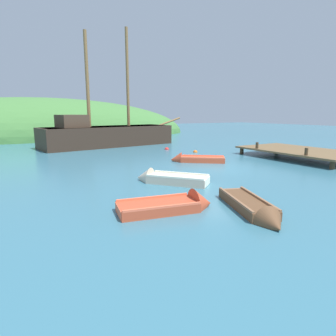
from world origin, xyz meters
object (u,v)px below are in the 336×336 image
at_px(sailing_ship, 107,138).
at_px(rowboat_far, 174,207).
at_px(buoy_red, 167,149).
at_px(rowboat_portside, 253,210).
at_px(rowboat_near_dock, 167,180).
at_px(rowboat_outer_left, 194,160).
at_px(buoy_orange, 195,152).

xyz_separation_m(sailing_ship, rowboat_far, (-3.95, -18.89, -0.63)).
distance_m(rowboat_far, buoy_red, 15.64).
bearing_deg(rowboat_portside, sailing_ship, -165.11).
distance_m(rowboat_near_dock, rowboat_far, 3.70).
bearing_deg(sailing_ship, buoy_red, -63.31).
xyz_separation_m(rowboat_near_dock, rowboat_portside, (0.37, -4.85, -0.03)).
xyz_separation_m(sailing_ship, rowboat_portside, (-1.95, -20.42, -0.62)).
distance_m(rowboat_near_dock, rowboat_outer_left, 5.89).
xyz_separation_m(sailing_ship, rowboat_near_dock, (-2.33, -15.57, -0.59)).
xyz_separation_m(rowboat_portside, buoy_orange, (6.64, 12.52, -0.09)).
bearing_deg(buoy_orange, rowboat_outer_left, -126.52).
distance_m(sailing_ship, rowboat_far, 19.31).
relative_size(rowboat_near_dock, rowboat_outer_left, 0.96).
relative_size(rowboat_far, buoy_red, 8.64).
height_order(rowboat_outer_left, rowboat_far, rowboat_far).
xyz_separation_m(rowboat_near_dock, buoy_red, (5.92, 10.38, -0.12)).
bearing_deg(rowboat_far, buoy_red, 71.71).
bearing_deg(rowboat_portside, rowboat_outer_left, 176.45).
distance_m(sailing_ship, rowboat_portside, 20.52).
bearing_deg(sailing_ship, rowboat_near_dock, -106.50).
xyz_separation_m(rowboat_near_dock, buoy_orange, (7.01, 7.67, -0.12)).
xyz_separation_m(rowboat_far, buoy_orange, (8.63, 11.00, -0.09)).
xyz_separation_m(rowboat_near_dock, rowboat_outer_left, (4.30, 4.02, -0.02)).
relative_size(sailing_ship, buoy_red, 39.67).
xyz_separation_m(buoy_orange, buoy_red, (-1.09, 2.71, 0.00)).
distance_m(rowboat_outer_left, buoy_red, 6.57).
xyz_separation_m(sailing_ship, buoy_orange, (4.68, -7.90, -0.72)).
bearing_deg(rowboat_near_dock, rowboat_outer_left, -86.79).
height_order(rowboat_near_dock, rowboat_portside, rowboat_near_dock).
distance_m(rowboat_near_dock, rowboat_portside, 4.86).
distance_m(rowboat_outer_left, rowboat_portside, 9.70).
bearing_deg(rowboat_far, buoy_orange, 62.39).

